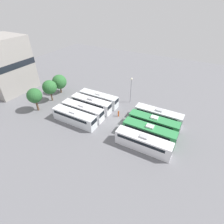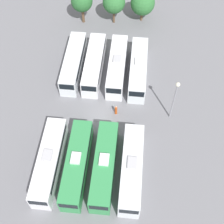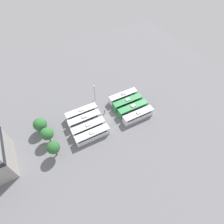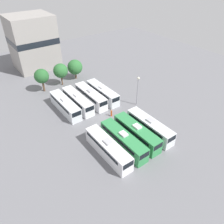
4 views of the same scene
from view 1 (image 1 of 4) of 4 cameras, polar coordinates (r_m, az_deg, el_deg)
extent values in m
plane|color=slate|center=(43.49, 1.47, -3.24)|extent=(118.97, 118.97, 0.00)
cube|color=silver|center=(36.25, 10.13, -9.87)|extent=(2.56, 11.54, 3.13)
cube|color=black|center=(35.72, 9.83, -8.72)|extent=(2.60, 9.81, 0.69)
cube|color=black|center=(35.02, 19.28, -11.64)|extent=(2.25, 0.08, 1.10)
cube|color=#B2B2B7|center=(35.08, 10.41, -7.83)|extent=(1.20, 1.60, 0.35)
cube|color=#338C4C|center=(38.84, 11.99, -6.57)|extent=(2.56, 11.54, 3.13)
cube|color=black|center=(38.34, 11.74, -5.46)|extent=(2.60, 9.81, 0.69)
cube|color=black|center=(37.69, 20.49, -8.08)|extent=(2.25, 0.08, 1.10)
cube|color=silver|center=(37.74, 12.30, -4.57)|extent=(1.20, 1.60, 0.35)
cube|color=#338C4C|center=(41.56, 13.37, -3.67)|extent=(2.56, 11.54, 3.13)
cube|color=black|center=(41.09, 13.15, -2.60)|extent=(2.60, 9.81, 0.69)
cube|color=black|center=(40.47, 21.29, -4.98)|extent=(2.25, 0.08, 1.10)
cube|color=white|center=(40.54, 13.69, -1.73)|extent=(1.20, 1.60, 0.35)
cube|color=silver|center=(44.33, 14.86, -1.23)|extent=(2.56, 11.54, 3.13)
cube|color=black|center=(43.90, 14.67, -0.20)|extent=(2.60, 9.81, 0.69)
cube|color=black|center=(43.33, 22.28, -2.39)|extent=(2.25, 0.08, 1.10)
cube|color=#B2B2B7|center=(43.38, 15.19, 0.64)|extent=(1.20, 1.60, 0.35)
cube|color=silver|center=(43.27, -12.18, -1.78)|extent=(2.56, 11.54, 3.13)
cube|color=black|center=(42.93, -12.61, -0.73)|extent=(2.60, 9.81, 0.69)
cube|color=black|center=(39.76, -5.90, -3.17)|extent=(2.25, 0.08, 1.10)
cube|color=silver|center=(42.29, -12.46, 0.12)|extent=(1.20, 1.60, 0.35)
cube|color=silver|center=(45.31, -9.54, 0.39)|extent=(2.56, 11.54, 3.13)
cube|color=black|center=(45.00, -9.94, 1.41)|extent=(2.60, 9.81, 0.69)
cube|color=black|center=(41.98, -3.37, -0.74)|extent=(2.25, 0.08, 1.10)
cube|color=silver|center=(44.38, -9.75, 2.25)|extent=(1.20, 1.60, 0.35)
cube|color=white|center=(47.73, -6.83, 2.56)|extent=(2.56, 11.54, 3.13)
cube|color=black|center=(47.43, -7.19, 3.54)|extent=(2.60, 9.81, 0.69)
cube|color=black|center=(44.58, -0.80, 1.64)|extent=(2.25, 0.08, 1.10)
cube|color=#B2B2B7|center=(46.84, -6.97, 4.36)|extent=(1.20, 1.60, 0.35)
cube|color=silver|center=(49.98, -4.37, 4.29)|extent=(2.56, 11.54, 3.13)
cube|color=black|center=(49.69, -4.69, 5.24)|extent=(2.60, 9.81, 0.69)
cube|color=black|center=(47.01, 1.53, 3.51)|extent=(2.25, 0.08, 1.10)
cube|color=white|center=(49.13, -4.45, 6.04)|extent=(1.20, 1.60, 0.35)
cylinder|color=#CC4C19|center=(45.04, 2.11, -0.55)|extent=(0.36, 0.36, 1.54)
sphere|color=tan|center=(44.53, 2.13, 0.39)|extent=(0.24, 0.24, 0.24)
cylinder|color=gray|center=(49.91, 6.14, 6.75)|extent=(0.20, 0.20, 7.11)
sphere|color=#EAE5C6|center=(48.31, 6.42, 10.68)|extent=(0.60, 0.60, 0.60)
cylinder|color=brown|center=(51.09, -23.24, 2.07)|extent=(0.52, 0.52, 3.15)
sphere|color=#28602D|center=(49.72, -24.00, 4.92)|extent=(3.87, 3.87, 3.87)
cylinder|color=brown|center=(54.44, -19.13, 4.94)|extent=(0.40, 0.40, 2.95)
sphere|color=#2D6B33|center=(53.17, -19.71, 7.64)|extent=(4.03, 4.03, 4.03)
cylinder|color=brown|center=(58.42, -16.38, 7.09)|extent=(0.47, 0.47, 2.17)
sphere|color=#2D6B33|center=(57.33, -16.81, 9.42)|extent=(4.41, 4.41, 4.41)
cube|color=gray|center=(64.52, -31.72, 12.89)|extent=(13.09, 11.86, 16.40)
cube|color=black|center=(64.29, -31.95, 13.55)|extent=(13.15, 11.92, 1.80)
camera|label=2|loc=(38.43, 60.37, 38.86)|focal=50.00mm
camera|label=3|loc=(40.92, -96.48, 40.39)|focal=28.00mm
camera|label=4|loc=(19.35, 96.64, 8.21)|focal=35.00mm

